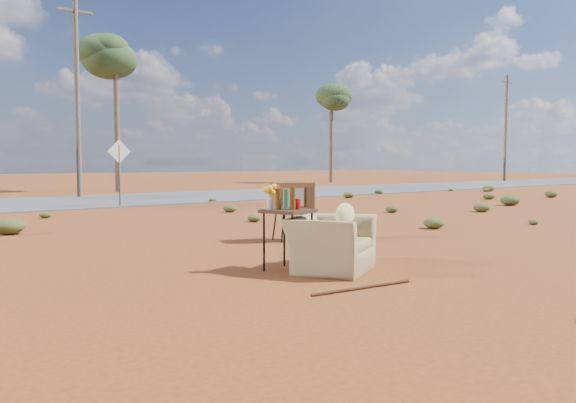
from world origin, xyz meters
TOP-DOWN VIEW (x-y plane):
  - ground at (0.00, 0.00)m, footprint 140.00×140.00m
  - highway at (0.00, 15.00)m, footprint 140.00×7.00m
  - armchair at (-0.45, -0.25)m, footprint 1.45×1.36m
  - tv_unit at (0.89, 2.24)m, footprint 0.80×0.71m
  - side_table at (-0.99, 0.08)m, footprint 0.71×0.71m
  - rusty_bar at (-0.97, -1.34)m, footprint 1.40×0.21m
  - road_sign at (1.50, 12.00)m, footprint 0.78×0.06m
  - eucalyptus_center at (5.00, 21.00)m, footprint 3.20×3.20m
  - eucalyptus_right at (22.00, 24.00)m, footprint 3.20×3.20m
  - utility_pole_center at (2.00, 17.50)m, footprint 1.40×0.20m
  - utility_pole_east at (34.00, 17.50)m, footprint 1.40×0.20m
  - scrub_patch at (-0.82, 4.41)m, footprint 17.49×8.07m

SIDE VIEW (x-z plane):
  - ground at x=0.00m, z-range 0.00..0.00m
  - rusty_bar at x=-0.97m, z-range 0.00..0.04m
  - highway at x=0.00m, z-range 0.00..0.04m
  - scrub_patch at x=-0.82m, z-range -0.03..0.30m
  - armchair at x=-0.45m, z-range -0.03..0.95m
  - tv_unit at x=0.89m, z-range 0.26..1.34m
  - side_table at x=-0.99m, z-range 0.28..1.42m
  - road_sign at x=1.50m, z-range 0.41..2.60m
  - utility_pole_center at x=2.00m, z-range 0.15..8.15m
  - utility_pole_east at x=34.00m, z-range 0.15..8.15m
  - eucalyptus_right at x=22.00m, z-range 2.39..9.49m
  - eucalyptus_center at x=5.00m, z-range 2.63..10.23m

